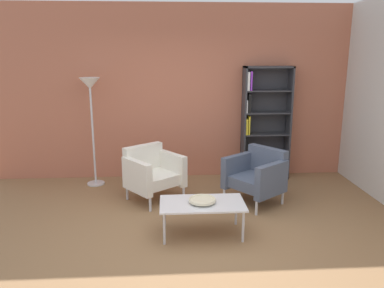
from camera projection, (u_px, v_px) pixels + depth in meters
ground_plane at (192, 241)px, 4.43m from camera, size 8.32×8.32×0.00m
brick_back_panel at (183, 93)px, 6.47m from camera, size 6.40×0.12×2.90m
bookshelf_tall at (262, 123)px, 6.48m from camera, size 0.80×0.30×1.90m
coffee_table_low at (202, 205)px, 4.52m from camera, size 1.00×0.56×0.40m
decorative_bowl at (202, 200)px, 4.50m from camera, size 0.32×0.32×0.05m
armchair_corner_red at (257, 175)px, 5.48m from camera, size 0.94×0.95×0.78m
armchair_near_window at (152, 172)px, 5.60m from camera, size 0.95×0.94×0.78m
floor_lamp_torchiere at (91, 96)px, 5.98m from camera, size 0.32×0.32×1.74m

